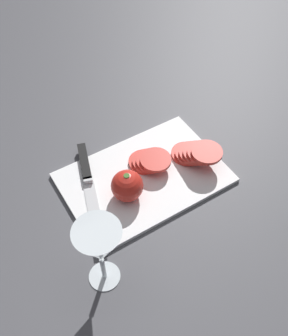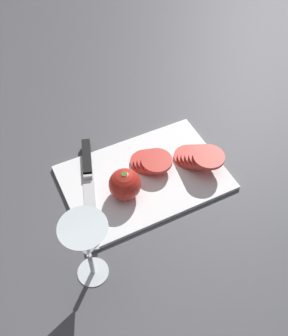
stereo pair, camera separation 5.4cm
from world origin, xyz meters
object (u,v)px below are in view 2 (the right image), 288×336
at_px(tomato_slice_stack_near, 199,157).
at_px(wine_glass, 86,243).
at_px(knife, 88,170).
at_px(tomato_slice_stack_far, 151,161).
at_px(whole_tomato, 125,184).

bearing_deg(tomato_slice_stack_near, wine_glass, -156.22).
height_order(knife, tomato_slice_stack_far, tomato_slice_stack_far).
height_order(whole_tomato, tomato_slice_stack_far, whole_tomato).
xyz_separation_m(knife, tomato_slice_stack_far, (0.14, -0.05, 0.01)).
height_order(wine_glass, knife, wine_glass).
bearing_deg(whole_tomato, knife, 118.50).
height_order(tomato_slice_stack_near, tomato_slice_stack_far, tomato_slice_stack_near).
xyz_separation_m(whole_tomato, knife, (-0.05, 0.10, -0.03)).
distance_m(whole_tomato, tomato_slice_stack_near, 0.19).
bearing_deg(tomato_slice_stack_near, knife, 159.35).
xyz_separation_m(whole_tomato, tomato_slice_stack_far, (0.09, 0.05, -0.02)).
bearing_deg(wine_glass, whole_tomato, 46.04).
xyz_separation_m(wine_glass, tomato_slice_stack_far, (0.22, 0.18, -0.09)).
bearing_deg(whole_tomato, tomato_slice_stack_far, 28.67).
bearing_deg(tomato_slice_stack_far, wine_glass, -139.93).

